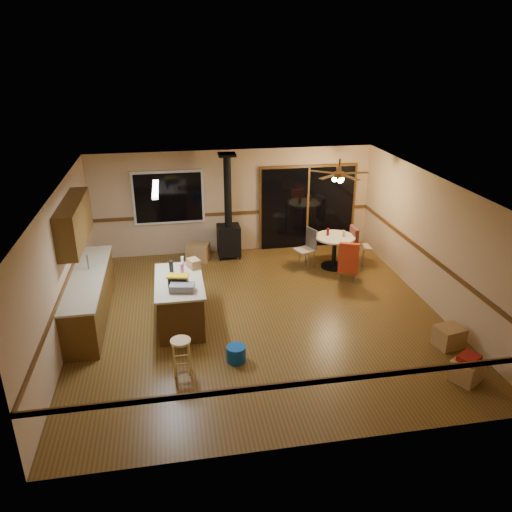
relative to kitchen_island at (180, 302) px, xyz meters
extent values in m
plane|color=brown|center=(1.50, 0.00, -0.45)|extent=(7.00, 7.00, 0.00)
plane|color=silver|center=(1.50, 0.00, 2.15)|extent=(7.00, 7.00, 0.00)
plane|color=tan|center=(1.50, 3.50, 0.85)|extent=(7.00, 0.00, 7.00)
plane|color=tan|center=(1.50, -3.50, 0.85)|extent=(7.00, 0.00, 7.00)
plane|color=tan|center=(-2.00, 0.00, 0.85)|extent=(0.00, 7.00, 7.00)
plane|color=tan|center=(5.00, 0.00, 0.85)|extent=(0.00, 7.00, 7.00)
cube|color=black|center=(-0.10, 3.45, 1.05)|extent=(1.72, 0.10, 1.32)
cube|color=black|center=(3.40, 3.45, 0.60)|extent=(2.52, 0.10, 2.10)
cube|color=#593A16|center=(-1.70, 0.50, -0.02)|extent=(0.60, 3.00, 0.86)
cube|color=#C2B997|center=(-1.70, 0.50, 0.43)|extent=(0.64, 3.04, 0.04)
cube|color=#593A16|center=(-1.83, 0.70, 1.45)|extent=(0.35, 2.00, 0.80)
cube|color=#482D12|center=(0.00, 0.00, -0.02)|extent=(0.80, 1.60, 0.86)
cube|color=#C2B997|center=(0.00, 0.00, 0.43)|extent=(0.88, 1.68, 0.04)
cube|color=black|center=(1.30, 3.05, 0.00)|extent=(0.55, 0.50, 0.75)
cylinder|color=black|center=(1.30, 3.05, 1.26)|extent=(0.18, 0.18, 1.77)
cylinder|color=brown|center=(3.68, 2.01, 1.80)|extent=(0.24, 0.24, 0.10)
cylinder|color=brown|center=(3.68, 2.01, 2.07)|extent=(0.05, 0.05, 0.16)
sphere|color=#FFD88C|center=(3.68, 2.01, 1.68)|extent=(0.16, 0.16, 0.16)
cube|color=white|center=(-0.30, 0.30, 2.11)|extent=(0.10, 1.20, 0.04)
cube|color=slate|center=(0.05, -0.46, 0.51)|extent=(0.47, 0.31, 0.13)
cube|color=black|center=(-0.01, -0.24, 0.54)|extent=(0.37, 0.25, 0.19)
cube|color=gold|center=(-0.01, -0.24, 0.65)|extent=(0.42, 0.28, 0.03)
cube|color=#A07947|center=(0.31, 0.52, 0.54)|extent=(0.29, 0.32, 0.18)
cylinder|color=black|center=(-0.12, 0.28, 0.58)|extent=(0.08, 0.08, 0.28)
cylinder|color=#D84C8C|center=(0.08, 0.29, 0.55)|extent=(0.08, 0.08, 0.20)
cylinder|color=white|center=(0.10, 0.70, 0.53)|extent=(0.06, 0.06, 0.17)
cylinder|color=#D8B972|center=(-0.04, -1.57, -0.16)|extent=(0.34, 0.34, 0.59)
cylinder|color=#0B47A0|center=(0.86, -1.42, -0.32)|extent=(0.40, 0.40, 0.27)
cylinder|color=black|center=(3.68, 2.01, -0.43)|extent=(0.59, 0.59, 0.04)
cylinder|color=black|center=(3.68, 2.01, -0.06)|extent=(0.10, 0.10, 0.70)
cylinder|color=#C2B997|center=(3.68, 2.01, 0.31)|extent=(0.94, 0.94, 0.04)
cylinder|color=#590C14|center=(3.53, 2.11, 0.42)|extent=(0.08, 0.08, 0.18)
cylinder|color=beige|center=(3.86, 1.96, 0.40)|extent=(0.08, 0.08, 0.16)
cube|color=tan|center=(2.98, 2.11, 0.00)|extent=(0.52, 0.52, 0.03)
cube|color=slate|center=(3.16, 2.18, 0.25)|extent=(0.17, 0.38, 0.50)
cube|color=tan|center=(3.78, 1.31, 0.00)|extent=(0.52, 0.52, 0.03)
cube|color=slate|center=(3.71, 1.13, 0.25)|extent=(0.38, 0.18, 0.50)
cube|color=#B32F14|center=(3.70, 1.12, 0.15)|extent=(0.45, 0.26, 0.70)
cube|color=tan|center=(4.38, 2.06, 0.00)|extent=(0.43, 0.43, 0.03)
cube|color=slate|center=(4.19, 2.07, 0.25)|extent=(0.06, 0.40, 0.50)
cube|color=#50261E|center=(4.17, 2.08, 0.15)|extent=(0.13, 0.45, 0.70)
cube|color=#A07947|center=(0.52, 2.99, -0.24)|extent=(0.63, 0.57, 0.42)
cube|color=#A07947|center=(4.37, -2.56, -0.28)|extent=(0.60, 0.57, 0.35)
cube|color=#A07947|center=(4.60, -1.62, -0.27)|extent=(0.53, 0.48, 0.37)
cube|color=maroon|center=(4.37, -2.56, -0.06)|extent=(0.42, 0.40, 0.09)
camera|label=1|loc=(-0.04, -8.42, 4.42)|focal=35.00mm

